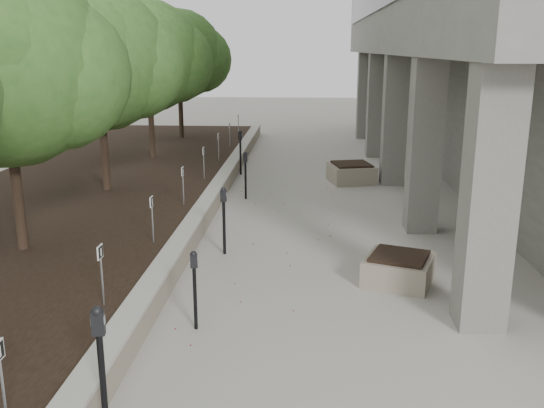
% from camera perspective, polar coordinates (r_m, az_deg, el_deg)
% --- Properties ---
extents(ground, '(90.00, 90.00, 0.00)m').
position_cam_1_polar(ground, '(8.78, -1.65, -13.74)').
color(ground, '#AAA59C').
rests_on(ground, ground).
extents(retaining_wall, '(0.39, 26.00, 0.50)m').
position_cam_1_polar(retaining_wall, '(17.33, -5.07, 1.55)').
color(retaining_wall, '#9F927E').
rests_on(retaining_wall, ground).
extents(planting_bed, '(7.00, 26.00, 0.40)m').
position_cam_1_polar(planting_bed, '(18.24, -16.57, 1.49)').
color(planting_bed, black).
rests_on(planting_bed, ground).
extents(crabapple_tree_2, '(4.60, 4.00, 5.44)m').
position_cam_1_polar(crabapple_tree_2, '(12.07, -24.02, 8.41)').
color(crabapple_tree_2, '#325F24').
rests_on(crabapple_tree_2, planting_bed).
extents(crabapple_tree_3, '(4.60, 4.00, 5.44)m').
position_cam_1_polar(crabapple_tree_3, '(16.66, -16.17, 10.50)').
color(crabapple_tree_3, '#325F24').
rests_on(crabapple_tree_3, planting_bed).
extents(crabapple_tree_4, '(4.60, 4.00, 5.44)m').
position_cam_1_polar(crabapple_tree_4, '(21.43, -11.72, 11.58)').
color(crabapple_tree_4, '#325F24').
rests_on(crabapple_tree_4, planting_bed).
extents(crabapple_tree_5, '(4.60, 4.00, 5.44)m').
position_cam_1_polar(crabapple_tree_5, '(26.29, -8.88, 12.24)').
color(crabapple_tree_5, '#325F24').
rests_on(crabapple_tree_5, planting_bed).
extents(parking_sign_1, '(0.04, 0.22, 0.96)m').
position_cam_1_polar(parking_sign_1, '(6.87, -24.46, -15.50)').
color(parking_sign_1, black).
rests_on(parking_sign_1, planting_bed).
extents(parking_sign_2, '(0.04, 0.22, 0.96)m').
position_cam_1_polar(parking_sign_2, '(9.34, -16.02, -6.60)').
color(parking_sign_2, black).
rests_on(parking_sign_2, planting_bed).
extents(parking_sign_3, '(0.04, 0.22, 0.96)m').
position_cam_1_polar(parking_sign_3, '(12.06, -11.40, -1.49)').
color(parking_sign_3, black).
rests_on(parking_sign_3, planting_bed).
extents(parking_sign_4, '(0.04, 0.22, 0.96)m').
position_cam_1_polar(parking_sign_4, '(14.88, -8.52, 1.73)').
color(parking_sign_4, black).
rests_on(parking_sign_4, planting_bed).
extents(parking_sign_5, '(0.04, 0.22, 0.96)m').
position_cam_1_polar(parking_sign_5, '(17.77, -6.57, 3.91)').
color(parking_sign_5, black).
rests_on(parking_sign_5, planting_bed).
extents(parking_sign_6, '(0.04, 0.22, 0.96)m').
position_cam_1_polar(parking_sign_6, '(20.68, -5.15, 5.47)').
color(parking_sign_6, black).
rests_on(parking_sign_6, planting_bed).
extents(parking_sign_7, '(0.04, 0.22, 0.96)m').
position_cam_1_polar(parking_sign_7, '(23.62, -4.08, 6.65)').
color(parking_sign_7, black).
rests_on(parking_sign_7, planting_bed).
extents(parking_sign_8, '(0.04, 0.22, 0.96)m').
position_cam_1_polar(parking_sign_8, '(26.57, -3.25, 7.56)').
color(parking_sign_8, black).
rests_on(parking_sign_8, planting_bed).
extents(parking_meter_1, '(0.17, 0.13, 1.58)m').
position_cam_1_polar(parking_meter_1, '(6.89, -15.98, -15.38)').
color(parking_meter_1, black).
rests_on(parking_meter_1, ground).
extents(parking_meter_2, '(0.14, 0.12, 1.27)m').
position_cam_1_polar(parking_meter_2, '(9.15, -7.42, -8.23)').
color(parking_meter_2, black).
rests_on(parking_meter_2, ground).
extents(parking_meter_3, '(0.14, 0.10, 1.44)m').
position_cam_1_polar(parking_meter_3, '(12.34, -4.63, -1.63)').
color(parking_meter_3, black).
rests_on(parking_meter_3, ground).
extents(parking_meter_4, '(0.14, 0.10, 1.37)m').
position_cam_1_polar(parking_meter_4, '(16.89, -2.56, 2.75)').
color(parking_meter_4, black).
rests_on(parking_meter_4, ground).
extents(parking_meter_5, '(0.15, 0.11, 1.51)m').
position_cam_1_polar(parking_meter_5, '(20.24, -3.05, 4.96)').
color(parking_meter_5, black).
rests_on(parking_meter_5, ground).
extents(planter_front, '(1.49, 1.49, 0.54)m').
position_cam_1_polar(planter_front, '(11.20, 12.07, -6.07)').
color(planter_front, '#9F927E').
rests_on(planter_front, ground).
extents(planter_back, '(1.60, 1.60, 0.62)m').
position_cam_1_polar(planter_back, '(19.28, 7.63, 3.01)').
color(planter_back, '#9F927E').
rests_on(planter_back, ground).
extents(berry_scatter, '(3.30, 14.10, 0.02)m').
position_cam_1_polar(berry_scatter, '(13.38, -0.21, -3.45)').
color(berry_scatter, maroon).
rests_on(berry_scatter, ground).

